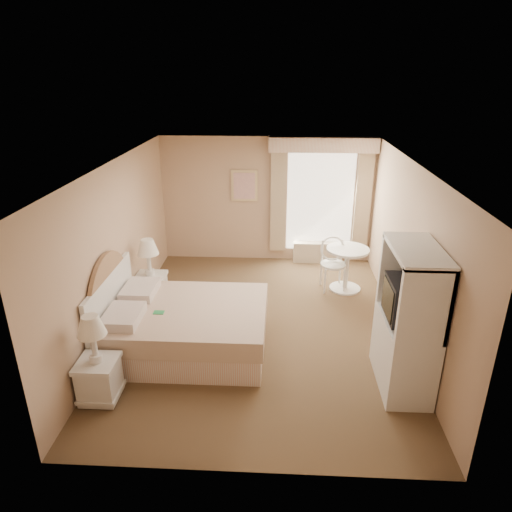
# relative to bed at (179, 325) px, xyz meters

# --- Properties ---
(room) EXTENTS (4.21, 5.51, 2.51)m
(room) POSITION_rel_bed_xyz_m (1.12, 0.64, 0.89)
(room) COLOR brown
(room) RESTS_ON ground
(window) EXTENTS (2.05, 0.22, 2.51)m
(window) POSITION_rel_bed_xyz_m (2.17, 3.29, 0.98)
(window) COLOR white
(window) RESTS_ON room
(framed_art) EXTENTS (0.52, 0.04, 0.62)m
(framed_art) POSITION_rel_bed_xyz_m (0.67, 3.35, 1.19)
(framed_art) COLOR #D5B783
(framed_art) RESTS_ON room
(bed) EXTENTS (2.18, 1.72, 1.52)m
(bed) POSITION_rel_bed_xyz_m (0.00, 0.00, 0.00)
(bed) COLOR #D49F8A
(bed) RESTS_ON room
(nightstand_near) EXTENTS (0.46, 0.46, 1.12)m
(nightstand_near) POSITION_rel_bed_xyz_m (-0.72, -1.12, 0.06)
(nightstand_near) COLOR white
(nightstand_near) RESTS_ON room
(nightstand_far) EXTENTS (0.48, 0.48, 1.16)m
(nightstand_far) POSITION_rel_bed_xyz_m (-0.72, 1.22, 0.07)
(nightstand_far) COLOR white
(nightstand_far) RESTS_ON room
(round_table) EXTENTS (0.74, 0.74, 0.79)m
(round_table) POSITION_rel_bed_xyz_m (2.57, 2.01, 0.16)
(round_table) COLOR white
(round_table) RESTS_ON room
(cafe_chair) EXTENTS (0.51, 0.51, 0.94)m
(cafe_chair) POSITION_rel_bed_xyz_m (2.33, 2.07, 0.18)
(cafe_chair) COLOR white
(cafe_chair) RESTS_ON room
(armoire) EXTENTS (0.55, 1.10, 1.83)m
(armoire) POSITION_rel_bed_xyz_m (2.93, -0.62, 0.39)
(armoire) COLOR white
(armoire) RESTS_ON room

